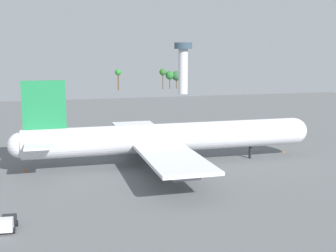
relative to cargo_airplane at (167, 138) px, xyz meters
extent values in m
plane|color=slate|center=(0.30, 0.00, -6.36)|extent=(292.35, 292.35, 0.00)
cylinder|color=silver|center=(0.30, 0.00, 0.11)|extent=(66.96, 6.69, 6.69)
sphere|color=silver|center=(33.79, 0.00, 0.11)|extent=(6.56, 6.56, 6.56)
sphere|color=silver|center=(-33.18, 0.00, 0.11)|extent=(5.69, 5.69, 5.69)
cube|color=#1E7F47|center=(-27.82, 0.00, 8.81)|extent=(9.38, 0.50, 10.71)
cube|color=silver|center=(-29.16, -5.32, 1.11)|extent=(6.03, 10.04, 0.36)
cube|color=silver|center=(-29.16, 5.32, 1.11)|extent=(6.03, 10.04, 0.36)
cube|color=silver|center=(-3.04, -15.92, -0.90)|extent=(11.38, 27.83, 0.70)
cube|color=silver|center=(-3.04, 15.92, -0.90)|extent=(11.38, 27.83, 0.70)
cylinder|color=gray|center=(-2.04, -11.75, -2.65)|extent=(5.35, 2.81, 2.81)
cylinder|color=gray|center=(-2.04, -22.04, -2.65)|extent=(5.35, 2.81, 2.81)
cylinder|color=gray|center=(-2.04, 11.75, -2.65)|extent=(5.35, 2.81, 2.81)
cylinder|color=gray|center=(-2.04, 22.04, -2.65)|extent=(5.35, 2.81, 2.81)
cylinder|color=black|center=(21.73, 0.00, -4.80)|extent=(0.70, 0.70, 3.12)
cylinder|color=black|center=(-3.04, -3.68, -4.80)|extent=(0.70, 0.70, 3.12)
cylinder|color=black|center=(-3.04, 3.68, -4.80)|extent=(0.70, 0.70, 3.12)
cube|color=#333338|center=(-16.43, 27.51, -4.89)|extent=(2.46, 2.05, 2.03)
cube|color=#232328|center=(-15.63, 25.49, -5.41)|extent=(3.06, 3.55, 1.00)
cylinder|color=black|center=(-15.32, 27.80, -5.91)|extent=(0.59, 0.94, 0.90)
cylinder|color=black|center=(-17.44, 26.95, -5.91)|extent=(0.59, 0.94, 0.90)
cylinder|color=black|center=(-14.32, 25.29, -5.91)|extent=(0.59, 0.94, 0.90)
cylinder|color=black|center=(-16.44, 24.45, -5.91)|extent=(0.59, 0.94, 0.90)
cube|color=silver|center=(-34.08, -34.05, -4.91)|extent=(2.24, 1.73, 1.98)
cube|color=#232328|center=(-33.87, -31.73, -5.23)|extent=(2.39, 3.29, 1.34)
cylinder|color=black|center=(-32.93, -34.04, -5.90)|extent=(0.36, 0.95, 0.93)
cylinder|color=black|center=(-34.94, -30.96, -5.90)|extent=(0.36, 0.95, 0.93)
cylinder|color=black|center=(-32.67, -31.17, -5.90)|extent=(0.36, 0.95, 0.93)
cone|color=orange|center=(33.19, 3.46, -6.04)|extent=(0.44, 0.44, 0.63)
cone|color=orange|center=(-32.58, 1.76, -5.93)|extent=(0.59, 0.59, 0.85)
cylinder|color=silver|center=(53.29, 160.60, 7.05)|extent=(5.65, 5.65, 26.82)
cylinder|color=#334756|center=(53.29, 160.60, 22.32)|extent=(10.74, 10.74, 3.73)
cylinder|color=#51381E|center=(19.25, 193.71, -1.09)|extent=(0.78, 0.78, 10.54)
sphere|color=#2D8032|center=(19.25, 193.71, 5.43)|extent=(4.15, 4.15, 4.15)
cylinder|color=#51381E|center=(49.32, 193.71, -1.32)|extent=(0.52, 0.52, 10.08)
sphere|color=#2D6527|center=(49.32, 193.71, 5.11)|extent=(4.62, 4.62, 4.62)
cylinder|color=#51381E|center=(54.18, 193.71, -2.64)|extent=(0.55, 0.55, 7.44)
sphere|color=#28702C|center=(54.18, 193.71, 2.80)|extent=(5.73, 5.73, 5.73)
cylinder|color=#51381E|center=(58.83, 193.71, -2.95)|extent=(0.55, 0.55, 6.81)
sphere|color=#2C5B32|center=(58.83, 193.71, 2.40)|extent=(6.51, 6.51, 6.51)
cylinder|color=#51381E|center=(64.00, 193.71, -2.02)|extent=(0.57, 0.57, 8.68)
sphere|color=#1F5630|center=(64.00, 193.71, 3.84)|extent=(5.04, 5.04, 5.04)
camera|label=1|loc=(-27.56, -102.63, 21.20)|focal=48.77mm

